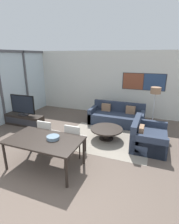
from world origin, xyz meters
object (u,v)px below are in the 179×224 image
object	(u,v)px
floor_lamp	(155,94)
coffee_table	(106,131)
fruit_bowl	(53,137)
tv_console	(24,120)
dining_chair_centre	(75,138)
dining_chair_left	(47,133)
television	(23,105)
sofa_side	(146,138)
sofa_main	(117,117)
dining_table	(44,142)

from	to	relation	value
floor_lamp	coffee_table	bearing A→B (deg)	-135.34
fruit_bowl	floor_lamp	world-z (taller)	floor_lamp
tv_console	dining_chair_centre	size ratio (longest dim) A/B	1.76
dining_chair_left	fruit_bowl	size ratio (longest dim) A/B	3.01
dining_chair_left	fruit_bowl	bearing A→B (deg)	-46.17
tv_console	fruit_bowl	xyz separation A→B (m)	(2.54, -1.88, 0.57)
television	sofa_side	world-z (taller)	television
sofa_main	sofa_side	distance (m)	1.94
tv_console	dining_table	bearing A→B (deg)	-39.85
fruit_bowl	dining_chair_left	bearing A→B (deg)	133.83
sofa_side	floor_lamp	xyz separation A→B (m)	(0.10, 1.32, 1.06)
tv_console	television	xyz separation A→B (m)	(-0.00, 0.00, 0.59)
tv_console	floor_lamp	size ratio (longest dim) A/B	1.01
dining_table	fruit_bowl	distance (m)	0.24
coffee_table	dining_chair_centre	distance (m)	1.37
dining_chair_left	floor_lamp	world-z (taller)	floor_lamp
sofa_main	fruit_bowl	bearing A→B (deg)	-102.63
dining_chair_centre	dining_table	bearing A→B (deg)	-120.27
dining_chair_left	coffee_table	bearing A→B (deg)	42.19
sofa_main	dining_chair_left	bearing A→B (deg)	-116.69
sofa_main	floor_lamp	distance (m)	1.71
dining_table	television	bearing A→B (deg)	140.14
sofa_side	dining_chair_centre	world-z (taller)	dining_chair_centre
dining_chair_centre	tv_console	bearing A→B (deg)	156.03
sofa_side	dining_chair_centre	xyz separation A→B (m)	(-1.76, -1.24, 0.24)
sofa_side	dining_chair_left	bearing A→B (deg)	115.45
tv_console	coffee_table	size ratio (longest dim) A/B	1.53
tv_console	sofa_side	size ratio (longest dim) A/B	1.16
tv_console	floor_lamp	world-z (taller)	floor_lamp
tv_console	dining_chair_left	bearing A→B (deg)	-32.64
dining_table	coffee_table	bearing A→B (deg)	64.30
television	coffee_table	bearing A→B (deg)	0.21
coffee_table	dining_chair_left	world-z (taller)	dining_chair_left
dining_chair_left	dining_chair_centre	size ratio (longest dim) A/B	1.00
dining_table	sofa_side	bearing A→B (deg)	42.05
sofa_side	floor_lamp	distance (m)	1.70
coffee_table	fruit_bowl	xyz separation A→B (m)	(-0.76, -1.89, 0.50)
floor_lamp	dining_chair_left	bearing A→B (deg)	-136.57
television	coffee_table	xyz separation A→B (m)	(3.30, 0.01, -0.52)
television	floor_lamp	world-z (taller)	floor_lamp
television	floor_lamp	distance (m)	4.84
sofa_main	dining_table	size ratio (longest dim) A/B	1.19
fruit_bowl	sofa_main	bearing A→B (deg)	77.37
dining_chair_left	dining_chair_centre	world-z (taller)	same
sofa_main	coffee_table	distance (m)	1.49
television	sofa_side	bearing A→B (deg)	0.10
dining_table	floor_lamp	distance (m)	4.05
tv_console	dining_table	world-z (taller)	dining_table
coffee_table	dining_chair_left	distance (m)	1.87
television	dining_table	world-z (taller)	television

